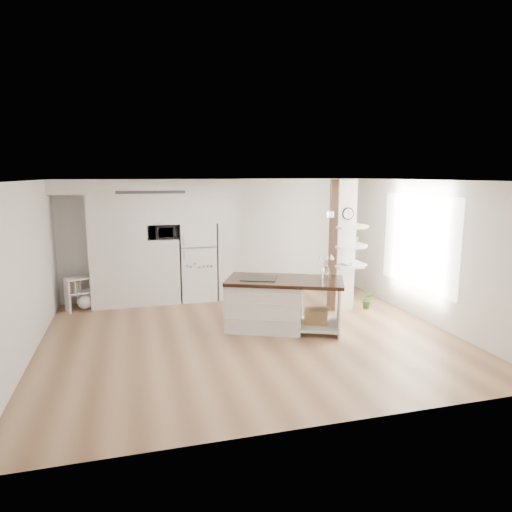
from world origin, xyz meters
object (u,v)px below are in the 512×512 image
(floor_plant_a, at_px, (368,299))
(bookshelf, at_px, (82,295))
(kitchen_island, at_px, (271,303))
(refrigerator, at_px, (197,261))

(floor_plant_a, bearing_deg, bookshelf, 165.10)
(kitchen_island, bearing_deg, refrigerator, 136.99)
(refrigerator, xyz_separation_m, kitchen_island, (1.02, -2.36, -0.39))
(refrigerator, bearing_deg, floor_plant_a, -27.16)
(bookshelf, height_order, floor_plant_a, bookshelf)
(kitchen_island, distance_m, bookshelf, 4.10)
(refrigerator, xyz_separation_m, bookshelf, (-2.45, -0.17, -0.57))
(refrigerator, height_order, floor_plant_a, refrigerator)
(refrigerator, xyz_separation_m, floor_plant_a, (3.34, -1.71, -0.66))
(kitchen_island, xyz_separation_m, floor_plant_a, (2.32, 0.64, -0.28))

